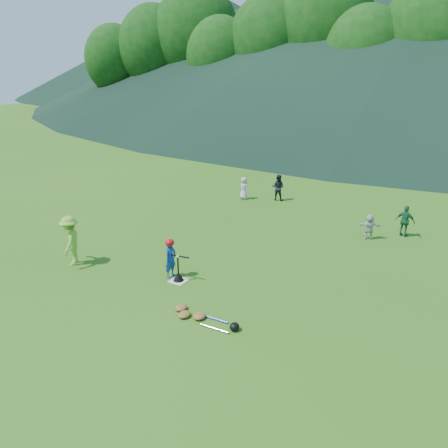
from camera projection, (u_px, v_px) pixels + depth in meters
name	position (u px, v px, depth m)	size (l,w,h in m)	color
ground	(179.00, 281.00, 12.07)	(120.00, 120.00, 0.00)	#2C6316
home_plate	(179.00, 281.00, 12.07)	(0.45, 0.45, 0.02)	silver
baseball	(178.00, 257.00, 11.82)	(0.08, 0.08, 0.08)	white
batter_child	(170.00, 259.00, 12.14)	(0.41, 0.27, 1.11)	#153C95
adult_coach	(71.00, 240.00, 12.88)	(0.97, 0.56, 1.51)	#85BE37
fielder_a	(244.00, 188.00, 19.45)	(0.49, 0.32, 1.00)	#BCBCBC
fielder_b	(278.00, 187.00, 19.26)	(0.56, 0.44, 1.16)	black
fielder_c	(405.00, 221.00, 15.10)	(0.65, 0.27, 1.11)	#1B5C37
fielder_d	(369.00, 227.00, 14.90)	(0.83, 0.26, 0.89)	#BDBDBD
batting_tee	(178.00, 277.00, 12.03)	(0.30, 0.30, 0.68)	black
batter_gear	(170.00, 244.00, 11.97)	(0.73, 0.26, 0.47)	#B90C10
equipment_pile	(199.00, 316.00, 10.23)	(1.80, 0.56, 0.19)	olive
outfield_fence	(385.00, 133.00, 34.62)	(70.07, 0.08, 1.33)	gray
tree_line	(413.00, 34.00, 36.73)	(70.04, 11.40, 14.82)	#382314
distant_hills	(412.00, 11.00, 77.19)	(155.00, 140.00, 32.00)	black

